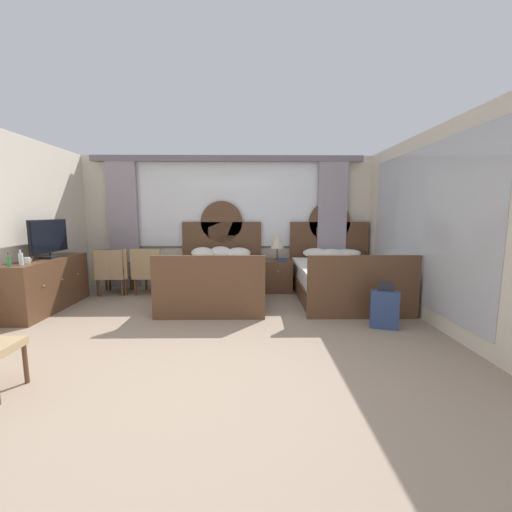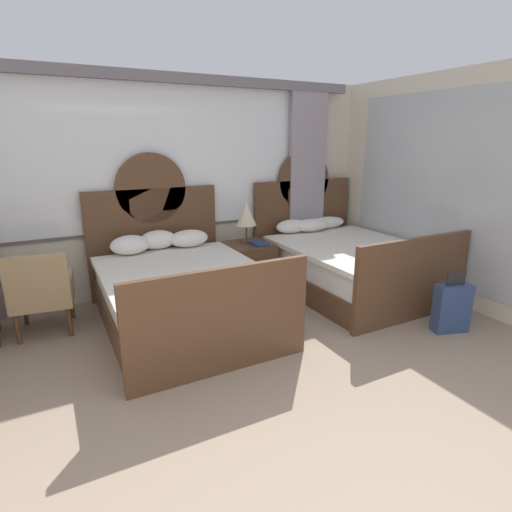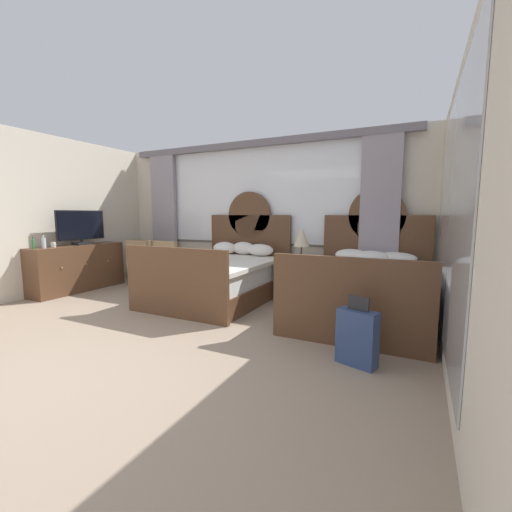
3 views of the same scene
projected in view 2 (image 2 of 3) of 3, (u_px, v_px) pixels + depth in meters
wall_back_window at (160, 179)px, 5.04m from camera, size 5.95×0.22×2.70m
wall_right_mirror at (485, 194)px, 4.45m from camera, size 0.08×4.65×2.70m
bed_near_window at (180, 289)px, 4.35m from camera, size 1.63×2.20×1.78m
bed_near_mirror at (344, 261)px, 5.35m from camera, size 1.63×2.20×1.78m
nightstand_between_beds at (249, 266)px, 5.37m from camera, size 0.57×0.59×0.62m
table_lamp_on_nightstand at (246, 214)px, 5.25m from camera, size 0.27×0.27×0.55m
book_on_nightstand at (259, 244)px, 5.23m from camera, size 0.18×0.26×0.03m
armchair_by_window_left at (41, 291)px, 4.05m from camera, size 0.63×0.63×0.88m
suitcase_on_floor at (452, 308)px, 4.16m from camera, size 0.39×0.25×0.64m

